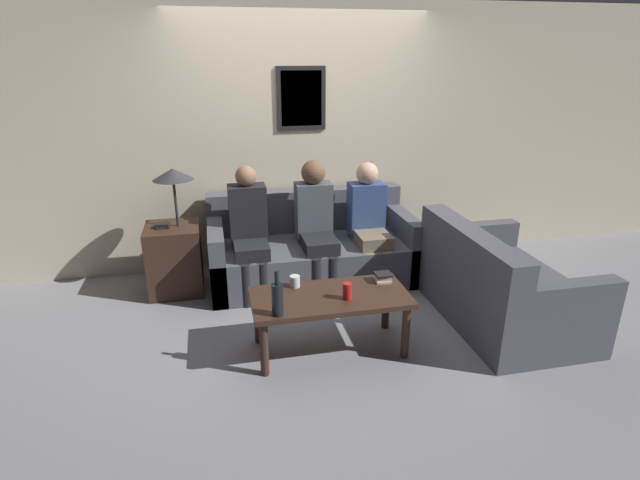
{
  "coord_description": "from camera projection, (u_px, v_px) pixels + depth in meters",
  "views": [
    {
      "loc": [
        -0.9,
        -3.94,
        2.12
      ],
      "look_at": [
        -0.06,
        -0.14,
        0.65
      ],
      "focal_mm": 28.0,
      "sensor_mm": 36.0,
      "label": 1
    }
  ],
  "objects": [
    {
      "name": "person_left",
      "position": [
        249.0,
        228.0,
        4.54
      ],
      "size": [
        0.34,
        0.58,
        1.17
      ],
      "color": "black",
      "rests_on": "ground_plane"
    },
    {
      "name": "person_right",
      "position": [
        369.0,
        219.0,
        4.79
      ],
      "size": [
        0.34,
        0.59,
        1.15
      ],
      "color": "#756651",
      "rests_on": "ground_plane"
    },
    {
      "name": "couch_main",
      "position": [
        311.0,
        250.0,
        4.93
      ],
      "size": [
        1.97,
        0.93,
        0.83
      ],
      "color": "#4C4C56",
      "rests_on": "ground_plane"
    },
    {
      "name": "drinking_glass",
      "position": [
        295.0,
        281.0,
        3.76
      ],
      "size": [
        0.08,
        0.08,
        0.09
      ],
      "color": "silver",
      "rests_on": "coffee_table"
    },
    {
      "name": "wine_bottle",
      "position": [
        277.0,
        298.0,
        3.33
      ],
      "size": [
        0.08,
        0.08,
        0.32
      ],
      "color": "black",
      "rests_on": "coffee_table"
    },
    {
      "name": "side_table_with_lamp",
      "position": [
        175.0,
        253.0,
        4.61
      ],
      "size": [
        0.48,
        0.48,
        1.17
      ],
      "color": "#382319",
      "rests_on": "ground_plane"
    },
    {
      "name": "soda_can",
      "position": [
        347.0,
        291.0,
        3.57
      ],
      "size": [
        0.07,
        0.07,
        0.12
      ],
      "color": "red",
      "rests_on": "coffee_table"
    },
    {
      "name": "coffee_table",
      "position": [
        330.0,
        303.0,
        3.67
      ],
      "size": [
        1.16,
        0.55,
        0.46
      ],
      "color": "#382319",
      "rests_on": "ground_plane"
    },
    {
      "name": "book_stack",
      "position": [
        383.0,
        277.0,
        3.85
      ],
      "size": [
        0.14,
        0.13,
        0.07
      ],
      "color": "beige",
      "rests_on": "coffee_table"
    },
    {
      "name": "wall_back",
      "position": [
        301.0,
        139.0,
        5.02
      ],
      "size": [
        9.0,
        0.08,
        2.6
      ],
      "color": "beige",
      "rests_on": "ground_plane"
    },
    {
      "name": "couch_side",
      "position": [
        499.0,
        289.0,
        4.12
      ],
      "size": [
        0.93,
        1.44,
        0.83
      ],
      "rotation": [
        0.0,
        0.0,
        1.57
      ],
      "color": "#4C4C56",
      "rests_on": "ground_plane"
    },
    {
      "name": "ground_plane",
      "position": [
        324.0,
        301.0,
        4.53
      ],
      "size": [
        16.0,
        16.0,
        0.0
      ],
      "primitive_type": "plane",
      "color": "gray"
    },
    {
      "name": "person_middle",
      "position": [
        316.0,
        220.0,
        4.69
      ],
      "size": [
        0.34,
        0.63,
        1.19
      ],
      "color": "black",
      "rests_on": "ground_plane"
    }
  ]
}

